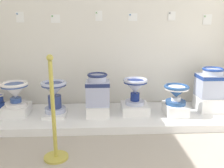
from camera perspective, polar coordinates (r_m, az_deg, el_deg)
The scene contains 22 objects.
wall_back at distance 3.71m, azimuth 0.42°, elevation 16.30°, with size 3.94×0.06×2.96m, color silver.
display_platform at distance 3.45m, azimuth 0.89°, elevation -7.86°, with size 3.30×0.94×0.10m, color white.
plinth_block_central_ornate at distance 3.63m, azimuth -21.83°, elevation -5.74°, with size 0.34×0.37×0.14m, color white.
antique_toilet_central_ornate at distance 3.55m, azimuth -22.24°, elevation -1.51°, with size 0.37×0.37×0.33m.
plinth_block_squat_floral at distance 3.46m, azimuth -13.37°, elevation -6.84°, with size 0.31×0.39×0.05m, color white.
antique_toilet_squat_floral at distance 3.37m, azimuth -13.66°, elevation -2.01°, with size 0.35×0.35×0.43m.
plinth_block_leftmost at distance 3.37m, azimuth -3.39°, elevation -6.12°, with size 0.31×0.37×0.15m, color white.
antique_toilet_leftmost at distance 3.28m, azimuth -3.47°, elevation -1.17°, with size 0.33×0.29×0.44m.
plinth_block_pale_glazed at distance 3.46m, azimuth 5.45°, elevation -5.81°, with size 0.38×0.37×0.13m, color white.
antique_toilet_pale_glazed at distance 3.36m, azimuth 5.58°, elevation -0.83°, with size 0.35×0.35×0.37m.
plinth_block_rightmost at distance 3.49m, azimuth 14.87°, elevation -5.86°, with size 0.29×0.37×0.15m, color white.
antique_toilet_rightmost at distance 3.41m, azimuth 15.14°, elevation -1.94°, with size 0.34×0.34×0.27m.
plinth_block_slender_white at distance 3.81m, azimuth 22.33°, elevation -4.27°, with size 0.38×0.36×0.21m, color white.
antique_toilet_slender_white at distance 3.73m, azimuth 22.79°, elevation 0.41°, with size 0.40×0.33×0.42m.
info_placard_first at distance 3.85m, azimuth -21.21°, elevation 14.72°, with size 0.11×0.01×0.15m.
info_placard_second at distance 3.73m, azimuth -13.42°, elevation 14.98°, with size 0.13×0.01×0.12m.
info_placard_third at distance 3.67m, azimuth -3.19°, elevation 16.01°, with size 0.10×0.01×0.15m.
info_placard_fourth at distance 3.71m, azimuth 5.00°, elevation 15.69°, with size 0.13×0.01×0.11m.
info_placard_fifth at distance 3.83m, azimuth 14.12°, elevation 15.54°, with size 0.11×0.01×0.13m.
info_placard_sixth at distance 4.02m, azimuth 21.86°, elevation 14.17°, with size 0.13×0.01×0.15m.
decorative_vase_companion at distance 3.83m, azimuth -25.17°, elevation -5.35°, with size 0.30×0.30×0.37m.
stanchion_post_near_left at distance 2.48m, azimuth -13.65°, elevation -10.29°, with size 0.25×0.25×1.07m.
Camera 1 is at (1.65, -0.58, 1.35)m, focal length 38.18 mm.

